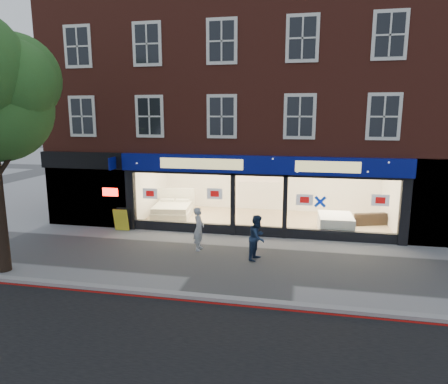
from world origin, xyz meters
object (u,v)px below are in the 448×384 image
(display_bed, at_px, (173,209))
(pedestrian_blue, at_px, (257,237))
(sofa, at_px, (368,218))
(mattress_stack, at_px, (335,223))
(pedestrian_grey, at_px, (199,229))
(a_board, at_px, (122,219))

(display_bed, xyz_separation_m, pedestrian_blue, (4.59, -4.68, 0.34))
(pedestrian_blue, bearing_deg, sofa, -23.32)
(display_bed, bearing_deg, mattress_stack, -14.72)
(sofa, height_order, pedestrian_grey, pedestrian_grey)
(display_bed, bearing_deg, pedestrian_grey, -66.99)
(a_board, bearing_deg, display_bed, 55.61)
(pedestrian_blue, bearing_deg, display_bed, 61.20)
(sofa, relative_size, pedestrian_blue, 1.21)
(mattress_stack, height_order, pedestrian_grey, pedestrian_grey)
(sofa, bearing_deg, pedestrian_grey, 15.80)
(display_bed, xyz_separation_m, pedestrian_grey, (2.38, -4.09, 0.35))
(pedestrian_grey, bearing_deg, sofa, -54.46)
(display_bed, bearing_deg, sofa, -4.22)
(display_bed, height_order, sofa, display_bed)
(sofa, bearing_deg, pedestrian_blue, 30.90)
(mattress_stack, relative_size, pedestrian_blue, 1.13)
(pedestrian_grey, relative_size, pedestrian_blue, 1.01)
(a_board, distance_m, pedestrian_blue, 6.50)
(sofa, xyz_separation_m, pedestrian_blue, (-4.33, -5.14, 0.40))
(display_bed, height_order, pedestrian_grey, pedestrian_grey)
(a_board, relative_size, pedestrian_blue, 0.62)
(sofa, distance_m, pedestrian_grey, 7.98)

